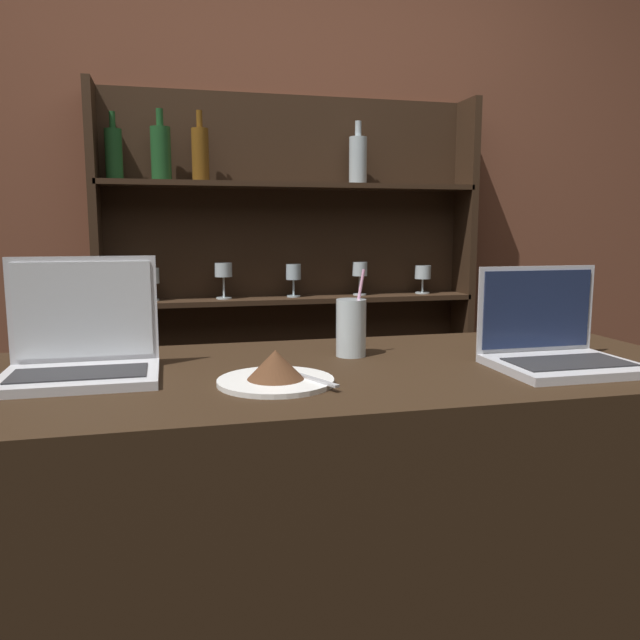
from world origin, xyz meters
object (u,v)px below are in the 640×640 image
at_px(laptop_near, 82,350).
at_px(cake_plate, 276,372).
at_px(water_glass, 351,328).
at_px(laptop_far, 555,346).

bearing_deg(laptop_near, cake_plate, -21.99).
relative_size(cake_plate, water_glass, 1.11).
height_order(laptop_near, cake_plate, laptop_near).
distance_m(laptop_near, cake_plate, 0.40).
distance_m(laptop_far, water_glass, 0.45).
relative_size(laptop_far, water_glass, 1.43).
distance_m(laptop_far, cake_plate, 0.62).
bearing_deg(laptop_far, laptop_near, 171.99).
height_order(laptop_near, water_glass, laptop_near).
bearing_deg(water_glass, laptop_far, -27.68).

